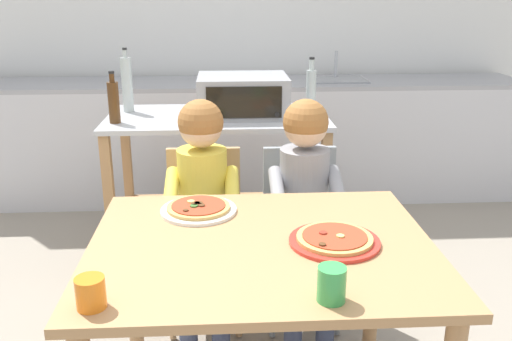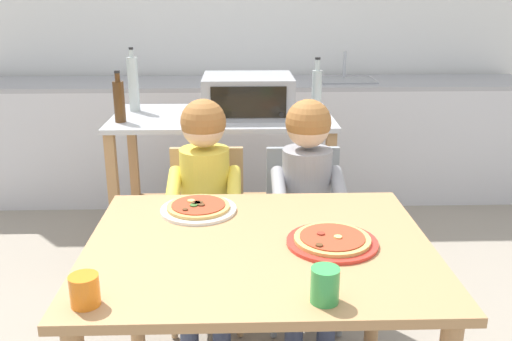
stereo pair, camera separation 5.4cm
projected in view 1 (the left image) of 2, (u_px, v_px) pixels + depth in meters
ground_plane at (248, 276)px, 3.07m from camera, size 11.05×11.05×0.00m
back_wall_tiled at (237, 13)px, 4.28m from camera, size 4.68×0.12×2.70m
kitchen_counter at (240, 139)px, 4.17m from camera, size 4.22×0.60×1.08m
kitchen_island_cart at (218, 165)px, 3.06m from camera, size 1.18×0.64×0.87m
toaster_oven at (243, 95)px, 2.96m from camera, size 0.48×0.40×0.21m
bottle_brown_beer at (114, 101)px, 2.77m from camera, size 0.06×0.06×0.26m
bottle_squat_spirits at (311, 89)px, 3.05m from camera, size 0.06×0.06×0.30m
bottle_clear_vinegar at (127, 84)px, 3.02m from camera, size 0.06×0.06×0.35m
dining_table at (261, 272)px, 1.83m from camera, size 1.12×0.90×0.74m
dining_chair_left at (204, 224)px, 2.57m from camera, size 0.36×0.36×0.81m
dining_chair_right at (301, 222)px, 2.59m from camera, size 0.36×0.36×0.81m
child_in_yellow_shirt at (202, 190)px, 2.40m from camera, size 0.32×0.42×1.06m
child_in_grey_shirt at (306, 189)px, 2.41m from camera, size 0.32×0.42×1.06m
pizza_plate_white at (199, 209)px, 2.04m from camera, size 0.28×0.28×0.03m
pizza_plate_red_rimmed at (334, 240)px, 1.79m from camera, size 0.30×0.30×0.03m
drinking_cup_green at (332, 284)px, 1.45m from camera, size 0.08×0.08×0.10m
drinking_cup_orange at (91, 293)px, 1.42m from camera, size 0.08×0.08×0.09m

